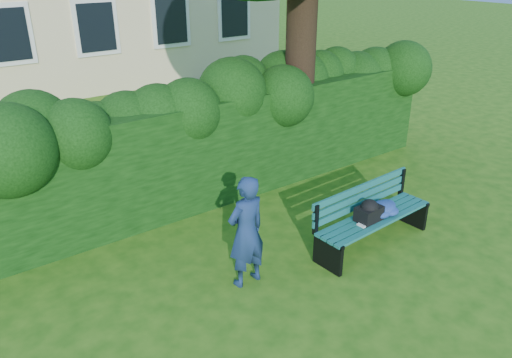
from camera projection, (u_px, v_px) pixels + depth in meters
ground at (281, 252)px, 7.24m from camera, size 80.00×80.00×0.00m
hedge at (200, 150)px, 8.47m from camera, size 10.00×1.00×1.80m
park_bench at (373, 214)px, 7.26m from camera, size 2.06×0.66×0.89m
man_reading at (246, 232)px, 6.28m from camera, size 0.58×0.40×1.52m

